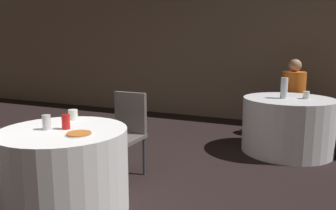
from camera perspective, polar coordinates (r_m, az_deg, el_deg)
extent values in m
cube|color=gray|center=(6.52, 7.51, 10.11)|extent=(16.00, 0.06, 2.80)
cylinder|color=white|center=(2.91, -17.48, -11.03)|extent=(1.04, 1.04, 0.72)
cylinder|color=silver|center=(4.64, 20.10, -3.30)|extent=(1.17, 1.17, 0.72)
cube|color=#59514C|center=(3.50, -8.07, -5.72)|extent=(0.41, 0.41, 0.04)
cube|color=#59514C|center=(3.59, -6.56, -1.30)|extent=(0.38, 0.06, 0.45)
cylinder|color=#333338|center=(3.35, -7.16, -10.56)|extent=(0.03, 0.03, 0.42)
cylinder|color=#333338|center=(3.54, -11.85, -9.57)|extent=(0.03, 0.03, 0.42)
cylinder|color=#333338|center=(3.62, -4.20, -8.90)|extent=(0.03, 0.03, 0.42)
cylinder|color=#333338|center=(3.80, -8.69, -8.10)|extent=(0.03, 0.03, 0.42)
cylinder|color=#333338|center=(5.21, 26.07, -4.02)|extent=(0.03, 0.03, 0.42)
cube|color=#59514C|center=(5.51, 20.81, -0.49)|extent=(0.40, 0.40, 0.04)
cube|color=#59514C|center=(5.65, 21.07, 2.23)|extent=(0.38, 0.05, 0.45)
cylinder|color=#333338|center=(5.38, 22.36, -3.32)|extent=(0.03, 0.03, 0.42)
cylinder|color=#333338|center=(5.40, 18.75, -3.06)|extent=(0.03, 0.03, 0.42)
cylinder|color=#333338|center=(5.72, 22.46, -2.58)|extent=(0.03, 0.03, 0.42)
cylinder|color=#333338|center=(5.73, 19.07, -2.34)|extent=(0.03, 0.03, 0.42)
cylinder|color=#33384C|center=(5.34, 20.53, -3.10)|extent=(0.24, 0.24, 0.46)
cube|color=#33384C|center=(5.39, 20.79, 0.04)|extent=(0.34, 0.32, 0.12)
cylinder|color=orange|center=(5.47, 21.00, 2.55)|extent=(0.36, 0.36, 0.55)
sphere|color=tan|center=(5.44, 21.25, 6.45)|extent=(0.19, 0.19, 0.19)
cylinder|color=#33384C|center=(5.05, 26.77, -4.28)|extent=(0.24, 0.24, 0.46)
cylinder|color=white|center=(2.59, -15.23, -4.99)|extent=(0.21, 0.21, 0.01)
cylinder|color=#BC6628|center=(2.59, -15.24, -4.80)|extent=(0.19, 0.19, 0.01)
cylinder|color=red|center=(2.79, -17.36, -2.81)|extent=(0.07, 0.07, 0.12)
cylinder|color=silver|center=(2.82, -20.41, -2.84)|extent=(0.07, 0.07, 0.12)
cylinder|color=silver|center=(3.14, -16.23, -1.63)|extent=(0.09, 0.09, 0.09)
cylinder|color=silver|center=(4.52, 19.57, 2.81)|extent=(0.09, 0.09, 0.27)
cylinder|color=silver|center=(4.59, 22.92, 1.61)|extent=(0.08, 0.08, 0.10)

